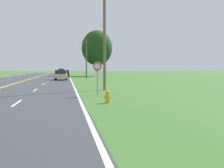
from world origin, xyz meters
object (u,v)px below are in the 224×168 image
object	(u,v)px
fire_hydrant	(108,97)
car_champagne_suv_approaching	(61,75)
traffic_sign	(97,70)
tree_behind_sign	(97,48)
car_dark_grey_suv_mid_far	(61,71)
car_black_sedan_mid_near	(65,73)

from	to	relation	value
fire_hydrant	car_champagne_suv_approaching	distance (m)	30.65
fire_hydrant	traffic_sign	bearing A→B (deg)	91.53
fire_hydrant	tree_behind_sign	world-z (taller)	tree_behind_sign
traffic_sign	car_dark_grey_suv_mid_far	world-z (taller)	traffic_sign
fire_hydrant	car_black_sedan_mid_near	bearing A→B (deg)	92.97
car_champagne_suv_approaching	car_black_sedan_mid_near	size ratio (longest dim) A/B	1.01
car_champagne_suv_approaching	car_black_sedan_mid_near	xyz separation A→B (m)	(0.56, 15.61, -0.10)
fire_hydrant	tree_behind_sign	bearing A→B (deg)	84.32
fire_hydrant	car_dark_grey_suv_mid_far	world-z (taller)	car_dark_grey_suv_mid_far
car_dark_grey_suv_mid_far	car_black_sedan_mid_near	bearing A→B (deg)	0.76
car_champagne_suv_approaching	traffic_sign	bearing A→B (deg)	8.02
car_dark_grey_suv_mid_far	tree_behind_sign	bearing A→B (deg)	19.67
car_champagne_suv_approaching	car_black_sedan_mid_near	bearing A→B (deg)	179.81
fire_hydrant	car_black_sedan_mid_near	distance (m)	46.17
car_dark_grey_suv_mid_far	car_champagne_suv_approaching	bearing A→B (deg)	-0.90
car_champagne_suv_approaching	fire_hydrant	bearing A→B (deg)	7.42
traffic_sign	car_black_sedan_mid_near	bearing A→B (deg)	93.11
fire_hydrant	tree_behind_sign	size ratio (longest dim) A/B	0.06
tree_behind_sign	fire_hydrant	bearing A→B (deg)	-95.68
fire_hydrant	car_dark_grey_suv_mid_far	size ratio (longest dim) A/B	0.14
car_black_sedan_mid_near	traffic_sign	bearing A→B (deg)	3.93
tree_behind_sign	car_black_sedan_mid_near	xyz separation A→B (m)	(-7.52, -5.45, -5.88)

